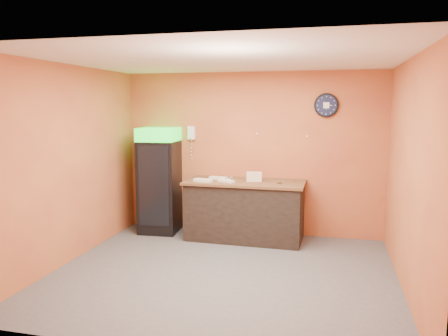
% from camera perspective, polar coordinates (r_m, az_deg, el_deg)
% --- Properties ---
extents(floor, '(4.50, 4.50, 0.00)m').
position_cam_1_polar(floor, '(6.02, -0.07, -13.53)').
color(floor, '#47474C').
rests_on(floor, ground).
extents(back_wall, '(4.50, 0.02, 2.80)m').
position_cam_1_polar(back_wall, '(7.60, 3.57, 1.88)').
color(back_wall, '#C16F36').
rests_on(back_wall, floor).
extents(left_wall, '(0.02, 4.00, 2.80)m').
position_cam_1_polar(left_wall, '(6.57, -19.49, 0.46)').
color(left_wall, '#C16F36').
rests_on(left_wall, floor).
extents(right_wall, '(0.02, 4.00, 2.80)m').
position_cam_1_polar(right_wall, '(5.57, 23.03, -1.01)').
color(right_wall, '#C16F36').
rests_on(right_wall, floor).
extents(ceiling, '(4.50, 4.00, 0.02)m').
position_cam_1_polar(ceiling, '(5.63, -0.07, 14.02)').
color(ceiling, white).
rests_on(ceiling, back_wall).
extents(beverage_cooler, '(0.69, 0.70, 1.85)m').
position_cam_1_polar(beverage_cooler, '(7.74, -8.55, -1.80)').
color(beverage_cooler, black).
rests_on(beverage_cooler, floor).
extents(prep_counter, '(1.91, 0.88, 0.95)m').
position_cam_1_polar(prep_counter, '(7.35, 2.75, -5.65)').
color(prep_counter, black).
rests_on(prep_counter, floor).
extents(wall_clock, '(0.40, 0.06, 0.40)m').
position_cam_1_polar(wall_clock, '(7.40, 13.22, 7.98)').
color(wall_clock, black).
rests_on(wall_clock, back_wall).
extents(wall_phone, '(0.13, 0.11, 0.23)m').
position_cam_1_polar(wall_phone, '(7.78, -4.28, 4.60)').
color(wall_phone, white).
rests_on(wall_phone, back_wall).
extents(butcher_paper, '(1.98, 0.95, 0.04)m').
position_cam_1_polar(butcher_paper, '(7.25, 2.78, -1.86)').
color(butcher_paper, brown).
rests_on(butcher_paper, prep_counter).
extents(sub_roll_stack, '(0.26, 0.13, 0.16)m').
position_cam_1_polar(sub_roll_stack, '(7.19, 3.95, -1.15)').
color(sub_roll_stack, '#F4E3BD').
rests_on(sub_roll_stack, butcher_paper).
extents(wrapped_sandwich_left, '(0.32, 0.19, 0.04)m').
position_cam_1_polar(wrapped_sandwich_left, '(7.18, -2.78, -1.62)').
color(wrapped_sandwich_left, silver).
rests_on(wrapped_sandwich_left, butcher_paper).
extents(wrapped_sandwich_mid, '(0.30, 0.23, 0.04)m').
position_cam_1_polar(wrapped_sandwich_mid, '(7.12, 0.27, -1.71)').
color(wrapped_sandwich_mid, silver).
rests_on(wrapped_sandwich_mid, butcher_paper).
extents(wrapped_sandwich_right, '(0.32, 0.15, 0.04)m').
position_cam_1_polar(wrapped_sandwich_right, '(7.40, -0.74, -1.32)').
color(wrapped_sandwich_right, silver).
rests_on(wrapped_sandwich_right, butcher_paper).
extents(kitchen_tool, '(0.06, 0.06, 0.06)m').
position_cam_1_polar(kitchen_tool, '(7.36, 1.02, -1.30)').
color(kitchen_tool, silver).
rests_on(kitchen_tool, butcher_paper).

